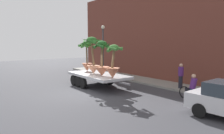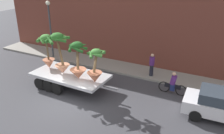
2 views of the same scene
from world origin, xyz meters
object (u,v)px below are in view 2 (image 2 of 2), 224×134
at_px(potted_palm_extra, 60,53).
at_px(potted_palm_middle, 78,64).
at_px(potted_palm_rear, 95,69).
at_px(potted_palm_front, 47,50).
at_px(cyclist, 173,84).
at_px(street_lamp, 50,22).
at_px(flatbed_trailer, 67,76).
at_px(pedestrian_near_gate, 152,64).

bearing_deg(potted_palm_extra, potted_palm_middle, -6.78).
xyz_separation_m(potted_palm_rear, potted_palm_front, (-4.06, 0.42, 0.37)).
bearing_deg(cyclist, potted_palm_middle, -154.13).
bearing_deg(street_lamp, flatbed_trailer, -39.79).
bearing_deg(cyclist, potted_palm_rear, -148.12).
distance_m(flatbed_trailer, potted_palm_middle, 1.72).
bearing_deg(cyclist, potted_palm_front, -165.27).
height_order(potted_palm_middle, potted_palm_front, potted_palm_middle).
bearing_deg(street_lamp, potted_palm_middle, -35.47).
bearing_deg(potted_palm_rear, street_lamp, 149.98).
bearing_deg(cyclist, potted_palm_extra, -160.57).
xyz_separation_m(potted_palm_extra, pedestrian_near_gate, (4.90, 4.06, -1.34)).
distance_m(potted_palm_front, street_lamp, 4.51).
height_order(potted_palm_extra, street_lamp, street_lamp).
bearing_deg(street_lamp, potted_palm_extra, -43.08).
height_order(potted_palm_front, potted_palm_extra, potted_palm_extra).
xyz_separation_m(flatbed_trailer, cyclist, (6.53, 2.32, -0.09)).
distance_m(cyclist, street_lamp, 11.28).
relative_size(flatbed_trailer, street_lamp, 1.27).
xyz_separation_m(potted_palm_rear, potted_palm_extra, (-2.74, 0.15, 0.48)).
height_order(cyclist, street_lamp, street_lamp).
distance_m(flatbed_trailer, cyclist, 6.93).
bearing_deg(potted_palm_rear, pedestrian_near_gate, 62.82).
relative_size(potted_palm_rear, potted_palm_middle, 0.90).
bearing_deg(potted_palm_front, flatbed_trailer, -5.59).
relative_size(potted_palm_rear, cyclist, 1.19).
relative_size(flatbed_trailer, cyclist, 3.32).
height_order(potted_palm_rear, pedestrian_near_gate, potted_palm_rear).
bearing_deg(cyclist, flatbed_trailer, -160.44).
height_order(potted_palm_extra, cyclist, potted_palm_extra).
bearing_deg(pedestrian_near_gate, potted_palm_front, -148.67).
bearing_deg(potted_palm_front, cyclist, 14.73).
height_order(flatbed_trailer, potted_palm_extra, potted_palm_extra).
bearing_deg(pedestrian_near_gate, street_lamp, -178.07).
bearing_deg(potted_palm_front, street_lamp, 127.84).
xyz_separation_m(pedestrian_near_gate, street_lamp, (-8.92, -0.30, 2.19)).
distance_m(potted_palm_middle, potted_palm_front, 2.87).
distance_m(potted_palm_rear, street_lamp, 7.92).
height_order(flatbed_trailer, street_lamp, street_lamp).
height_order(flatbed_trailer, pedestrian_near_gate, pedestrian_near_gate).
height_order(potted_palm_front, cyclist, potted_palm_front).
bearing_deg(flatbed_trailer, pedestrian_near_gate, 40.99).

